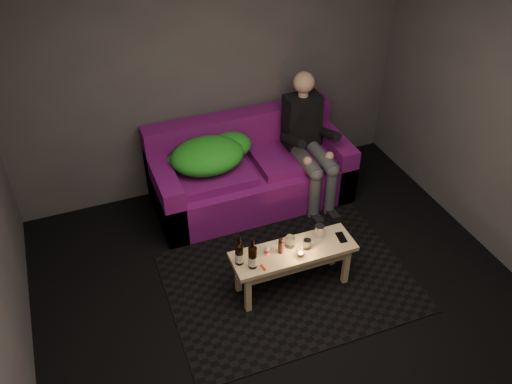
# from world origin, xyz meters

# --- Properties ---
(floor) EXTENTS (4.50, 4.50, 0.00)m
(floor) POSITION_xyz_m (0.00, 0.00, 0.00)
(floor) COLOR black
(floor) RESTS_ON ground
(room) EXTENTS (4.50, 4.50, 4.50)m
(room) POSITION_xyz_m (0.00, 0.47, 1.64)
(room) COLOR silver
(room) RESTS_ON ground
(rug) EXTENTS (2.09, 1.53, 0.01)m
(rug) POSITION_xyz_m (0.12, 0.56, 0.00)
(rug) COLOR black
(rug) RESTS_ON floor
(sofa) EXTENTS (1.96, 0.88, 0.84)m
(sofa) POSITION_xyz_m (0.23, 1.82, 0.30)
(sofa) COLOR #6B0E6E
(sofa) RESTS_ON floor
(green_blanket) EXTENTS (0.86, 0.59, 0.29)m
(green_blanket) POSITION_xyz_m (-0.17, 1.81, 0.63)
(green_blanket) COLOR green
(green_blanket) RESTS_ON sofa
(person) EXTENTS (0.35, 0.81, 1.31)m
(person) POSITION_xyz_m (0.79, 1.66, 0.68)
(person) COLOR black
(person) RESTS_ON sofa
(coffee_table) EXTENTS (1.04, 0.34, 0.42)m
(coffee_table) POSITION_xyz_m (0.12, 0.51, 0.35)
(coffee_table) COLOR #D7AC7E
(coffee_table) RESTS_ON rug
(beer_bottle_a) EXTENTS (0.07, 0.07, 0.28)m
(beer_bottle_a) POSITION_xyz_m (-0.35, 0.53, 0.53)
(beer_bottle_a) COLOR black
(beer_bottle_a) RESTS_ON coffee_table
(beer_bottle_b) EXTENTS (0.07, 0.07, 0.29)m
(beer_bottle_b) POSITION_xyz_m (-0.27, 0.45, 0.53)
(beer_bottle_b) COLOR black
(beer_bottle_b) RESTS_ON coffee_table
(salt_shaker) EXTENTS (0.05, 0.05, 0.08)m
(salt_shaker) POSITION_xyz_m (-0.11, 0.55, 0.47)
(salt_shaker) COLOR silver
(salt_shaker) RESTS_ON coffee_table
(pepper_mill) EXTENTS (0.04, 0.04, 0.11)m
(pepper_mill) POSITION_xyz_m (0.00, 0.52, 0.48)
(pepper_mill) COLOR black
(pepper_mill) RESTS_ON coffee_table
(tumbler_back) EXTENTS (0.10, 0.10, 0.09)m
(tumbler_back) POSITION_xyz_m (0.11, 0.56, 0.47)
(tumbler_back) COLOR white
(tumbler_back) RESTS_ON coffee_table
(tealight) EXTENTS (0.06, 0.06, 0.04)m
(tealight) POSITION_xyz_m (0.14, 0.43, 0.45)
(tealight) COLOR white
(tealight) RESTS_ON coffee_table
(tumbler_front) EXTENTS (0.09, 0.09, 0.08)m
(tumbler_front) POSITION_xyz_m (0.23, 0.49, 0.47)
(tumbler_front) COLOR white
(tumbler_front) RESTS_ON coffee_table
(steel_cup) EXTENTS (0.09, 0.09, 0.11)m
(steel_cup) POSITION_xyz_m (0.38, 0.58, 0.48)
(steel_cup) COLOR silver
(steel_cup) RESTS_ON coffee_table
(smartphone) EXTENTS (0.08, 0.14, 0.01)m
(smartphone) POSITION_xyz_m (0.55, 0.49, 0.43)
(smartphone) COLOR black
(smartphone) RESTS_ON coffee_table
(red_lighter) EXTENTS (0.03, 0.07, 0.01)m
(red_lighter) POSITION_xyz_m (-0.20, 0.41, 0.43)
(red_lighter) COLOR red
(red_lighter) RESTS_ON coffee_table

